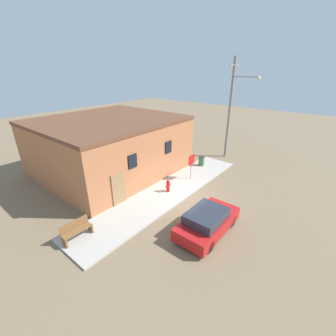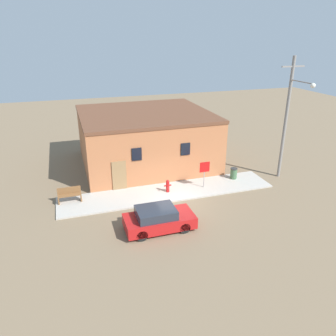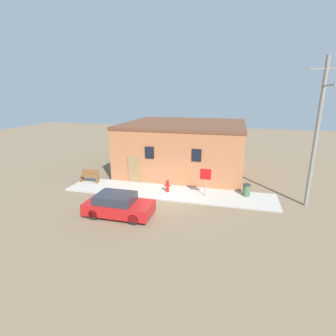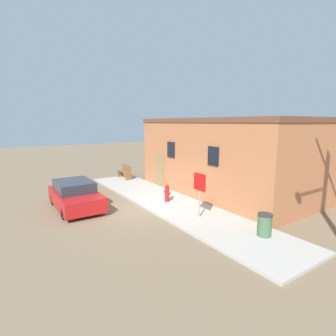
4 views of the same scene
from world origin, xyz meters
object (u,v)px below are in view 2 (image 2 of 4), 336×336
bench (69,195)px  parked_car (159,219)px  utility_pole (288,116)px  fire_hydrant (168,186)px  stop_sign (205,170)px  trash_bin (234,173)px

bench → parked_car: bearing=-45.6°
bench → utility_pole: 16.17m
fire_hydrant → utility_pole: bearing=-0.1°
stop_sign → bench: 9.26m
fire_hydrant → trash_bin: size_ratio=1.09×
utility_pole → parked_car: bearing=-159.3°
fire_hydrant → utility_pole: size_ratio=0.10×
fire_hydrant → parked_car: size_ratio=0.23×
trash_bin → parked_car: bearing=-146.8°
stop_sign → bench: (-9.19, 0.69, -0.88)m
fire_hydrant → parked_car: parked_car is taller
fire_hydrant → bench: bench is taller
trash_bin → utility_pole: utility_pole is taller
trash_bin → parked_car: (-7.31, -4.78, 0.12)m
fire_hydrant → bench: size_ratio=0.61×
trash_bin → utility_pole: size_ratio=0.09×
fire_hydrant → parked_car: bearing=-114.3°
trash_bin → utility_pole: bearing=-10.0°
bench → utility_pole: (15.59, -0.60, 4.25)m
fire_hydrant → stop_sign: (2.68, -0.10, 0.90)m
fire_hydrant → trash_bin: (5.43, 0.63, -0.03)m
stop_sign → utility_pole: size_ratio=0.22×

